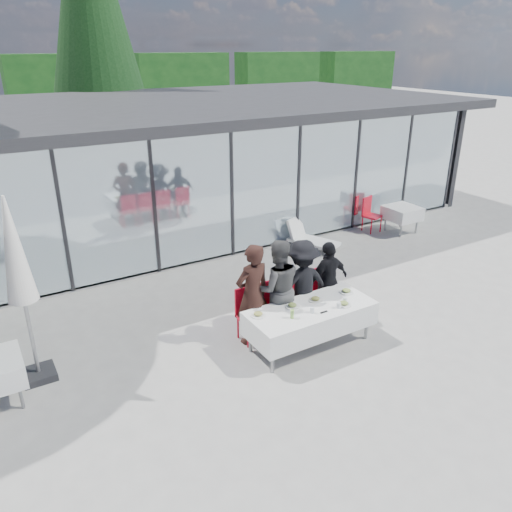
{
  "coord_description": "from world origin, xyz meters",
  "views": [
    {
      "loc": [
        -4.39,
        -6.18,
        4.89
      ],
      "look_at": [
        0.02,
        1.2,
        1.24
      ],
      "focal_mm": 35.0,
      "sensor_mm": 36.0,
      "label": 1
    }
  ],
  "objects": [
    {
      "name": "spare_table_right",
      "position": [
        5.94,
        3.13,
        0.55
      ],
      "size": [
        0.86,
        0.86,
        0.74
      ],
      "color": "white",
      "rests_on": "ground"
    },
    {
      "name": "diner_b",
      "position": [
        -0.01,
        0.41,
        0.92
      ],
      "size": [
        1.14,
        1.14,
        1.83
      ],
      "primitive_type": "imported",
      "rotation": [
        0.0,
        0.0,
        2.8
      ],
      "color": "#4F4F4F",
      "rests_on": "ground"
    },
    {
      "name": "diner_c",
      "position": [
        0.52,
        0.41,
        0.86
      ],
      "size": [
        1.19,
        1.19,
        1.71
      ],
      "primitive_type": "imported",
      "rotation": [
        0.0,
        0.0,
        3.07
      ],
      "color": "black",
      "rests_on": "ground"
    },
    {
      "name": "folded_eyeglasses",
      "position": [
        0.35,
        -0.47,
        0.76
      ],
      "size": [
        0.14,
        0.03,
        0.01
      ],
      "primitive_type": "cube",
      "color": "black",
      "rests_on": "dining_table"
    },
    {
      "name": "diner_chair_d",
      "position": [
        1.14,
        0.53,
        0.54
      ],
      "size": [
        0.44,
        0.44,
        0.97
      ],
      "color": "red",
      "rests_on": "ground"
    },
    {
      "name": "diner_chair_a",
      "position": [
        -0.52,
        0.53,
        0.54
      ],
      "size": [
        0.44,
        0.44,
        0.97
      ],
      "color": "red",
      "rests_on": "ground"
    },
    {
      "name": "conifer_tree",
      "position": [
        0.5,
        13.0,
        5.99
      ],
      "size": [
        4.0,
        4.0,
        10.5
      ],
      "color": "#382316",
      "rests_on": "ground"
    },
    {
      "name": "plate_d",
      "position": [
        1.16,
        -0.09,
        0.78
      ],
      "size": [
        0.25,
        0.25,
        0.07
      ],
      "color": "white",
      "rests_on": "dining_table"
    },
    {
      "name": "juice_bottle",
      "position": [
        -0.21,
        -0.35,
        0.83
      ],
      "size": [
        0.06,
        0.06,
        0.15
      ],
      "primitive_type": "cylinder",
      "color": "#8AC150",
      "rests_on": "dining_table"
    },
    {
      "name": "spare_chair_b",
      "position": [
        5.11,
        4.15,
        0.54
      ],
      "size": [
        0.57,
        0.57,
        0.97
      ],
      "color": "red",
      "rests_on": "ground"
    },
    {
      "name": "plate_c",
      "position": [
        0.49,
        -0.06,
        0.78
      ],
      "size": [
        0.25,
        0.25,
        0.07
      ],
      "color": "white",
      "rests_on": "dining_table"
    },
    {
      "name": "diner_d",
      "position": [
        1.14,
        0.41,
        0.78
      ],
      "size": [
        0.98,
        0.98,
        1.56
      ],
      "primitive_type": "imported",
      "rotation": [
        0.0,
        0.0,
        3.21
      ],
      "color": "black",
      "rests_on": "ground"
    },
    {
      "name": "spare_chair_a",
      "position": [
        5.25,
        3.68,
        0.54
      ],
      "size": [
        0.55,
        0.55,
        0.97
      ],
      "color": "red",
      "rests_on": "ground"
    },
    {
      "name": "diner_chair_c",
      "position": [
        0.52,
        0.53,
        0.54
      ],
      "size": [
        0.44,
        0.44,
        0.97
      ],
      "color": "red",
      "rests_on": "ground"
    },
    {
      "name": "pavilion",
      "position": [
        2.0,
        8.16,
        2.15
      ],
      "size": [
        14.8,
        8.8,
        3.44
      ],
      "color": "gray",
      "rests_on": "ground"
    },
    {
      "name": "diner_chair_b",
      "position": [
        -0.01,
        0.53,
        0.54
      ],
      "size": [
        0.44,
        0.44,
        0.97
      ],
      "color": "red",
      "rests_on": "ground"
    },
    {
      "name": "drinking_glasses",
      "position": [
        0.57,
        -0.41,
        0.8
      ],
      "size": [
        0.77,
        0.17,
        0.1
      ],
      "color": "silver",
      "rests_on": "dining_table"
    },
    {
      "name": "plate_b",
      "position": [
        0.01,
        -0.04,
        0.78
      ],
      "size": [
        0.25,
        0.25,
        0.07
      ],
      "color": "white",
      "rests_on": "dining_table"
    },
    {
      "name": "plate_a",
      "position": [
        -0.65,
        0.0,
        0.78
      ],
      "size": [
        0.25,
        0.25,
        0.07
      ],
      "color": "white",
      "rests_on": "dining_table"
    },
    {
      "name": "lounger",
      "position": [
        3.02,
        3.55,
        0.26
      ],
      "size": [
        1.08,
        1.46,
        0.72
      ],
      "color": "white",
      "rests_on": "ground"
    },
    {
      "name": "dining_table",
      "position": [
        0.27,
        -0.22,
        0.54
      ],
      "size": [
        2.26,
        0.96,
        0.75
      ],
      "color": "white",
      "rests_on": "ground"
    },
    {
      "name": "market_umbrella",
      "position": [
        -3.99,
        1.23,
        1.99
      ],
      "size": [
        0.5,
        0.5,
        3.0
      ],
      "color": "black",
      "rests_on": "ground"
    },
    {
      "name": "diner_a",
      "position": [
        -0.52,
        0.41,
        0.93
      ],
      "size": [
        0.74,
        0.74,
        1.86
      ],
      "primitive_type": "imported",
      "rotation": [
        0.0,
        0.0,
        3.24
      ],
      "color": "#311B16",
      "rests_on": "ground"
    },
    {
      "name": "ground",
      "position": [
        0.0,
        0.0,
        0.0
      ],
      "size": [
        90.0,
        90.0,
        0.0
      ],
      "primitive_type": "plane",
      "color": "#9C9A94",
      "rests_on": "ground"
    },
    {
      "name": "plate_extra",
      "position": [
        0.81,
        -0.44,
        0.78
      ],
      "size": [
        0.25,
        0.25,
        0.07
      ],
      "color": "white",
      "rests_on": "dining_table"
    }
  ]
}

